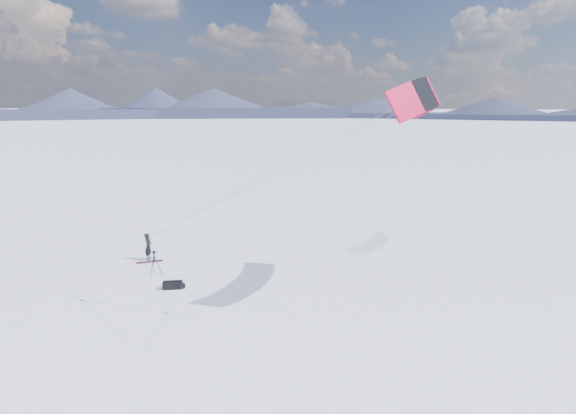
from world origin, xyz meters
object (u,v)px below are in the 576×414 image
at_px(snowkiter, 149,259).
at_px(gear_bag_a, 172,285).
at_px(gear_bag_b, 179,285).
at_px(snowboard, 150,262).
at_px(tripod, 154,260).

bearing_deg(snowkiter, gear_bag_a, -147.32).
bearing_deg(gear_bag_b, snowboard, 172.01).
xyz_separation_m(tripod, gear_bag_a, (1.95, -1.17, -0.72)).
distance_m(snowkiter, snowboard, 0.51).
xyz_separation_m(snowkiter, gear_bag_a, (4.06, -3.36, 0.19)).
distance_m(snowboard, tripod, 2.68).
bearing_deg(snowboard, gear_bag_a, -80.69).
xyz_separation_m(snowboard, tripod, (1.77, -1.80, 0.89)).
relative_size(tripod, gear_bag_b, 1.79).
relative_size(snowkiter, gear_bag_a, 1.52).
xyz_separation_m(snowkiter, gear_bag_b, (4.26, -3.10, 0.14)).
bearing_deg(gear_bag_a, snowkiter, 111.56).
height_order(snowkiter, tripod, tripod).
relative_size(snowkiter, snowboard, 1.07).
xyz_separation_m(gear_bag_a, gear_bag_b, (0.20, 0.25, -0.05)).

